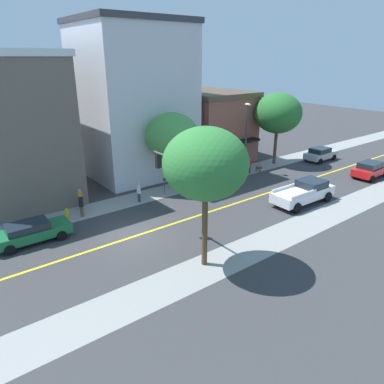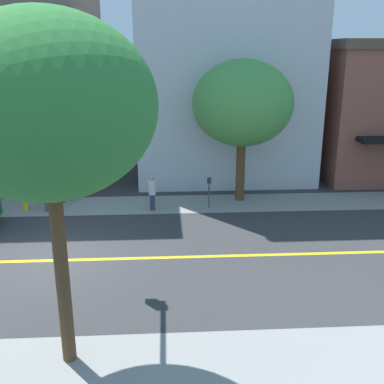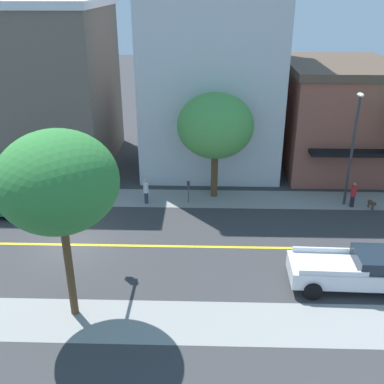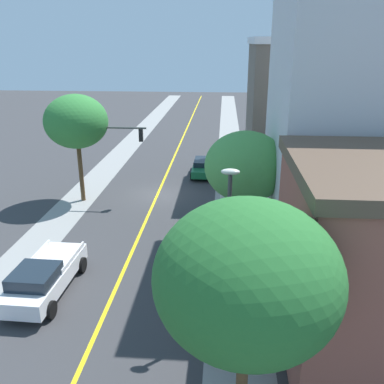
{
  "view_description": "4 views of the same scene",
  "coord_description": "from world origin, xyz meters",
  "px_view_note": "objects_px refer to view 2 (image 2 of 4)",
  "views": [
    {
      "loc": [
        19.04,
        -9.78,
        11.19
      ],
      "look_at": [
        -0.64,
        5.36,
        1.72
      ],
      "focal_mm": 33.46,
      "sensor_mm": 36.0,
      "label": 1
    },
    {
      "loc": [
        14.78,
        3.96,
        7.07
      ],
      "look_at": [
        -2.13,
        4.98,
        1.76
      ],
      "focal_mm": 42.62,
      "sensor_mm": 36.0,
      "label": 2
    },
    {
      "loc": [
        20.5,
        6.94,
        12.58
      ],
      "look_at": [
        -2.65,
        6.26,
        1.94
      ],
      "focal_mm": 42.63,
      "sensor_mm": 36.0,
      "label": 3
    },
    {
      "loc": [
        -5.05,
        30.34,
        11.37
      ],
      "look_at": [
        -3.1,
        4.79,
        2.05
      ],
      "focal_mm": 38.93,
      "sensor_mm": 36.0,
      "label": 4
    }
  ],
  "objects_px": {
    "fire_hydrant": "(25,201)",
    "pedestrian_white_shirt": "(152,192)",
    "pedestrian_orange_shirt": "(61,185)",
    "pedestrian_black_shirt": "(46,192)",
    "street_tree_right_corner": "(243,104)",
    "traffic_light_mast": "(71,177)",
    "parking_meter": "(209,188)",
    "street_tree_left_near": "(46,107)"
  },
  "relations": [
    {
      "from": "pedestrian_black_shirt",
      "to": "pedestrian_orange_shirt",
      "type": "distance_m",
      "value": 1.29
    },
    {
      "from": "street_tree_right_corner",
      "to": "pedestrian_black_shirt",
      "type": "xyz_separation_m",
      "value": [
        1.15,
        -9.03,
        -3.77
      ]
    },
    {
      "from": "street_tree_right_corner",
      "to": "fire_hydrant",
      "type": "distance_m",
      "value": 11.0
    },
    {
      "from": "pedestrian_white_shirt",
      "to": "street_tree_left_near",
      "type": "bearing_deg",
      "value": -77.48
    },
    {
      "from": "fire_hydrant",
      "to": "pedestrian_orange_shirt",
      "type": "distance_m",
      "value": 1.85
    },
    {
      "from": "fire_hydrant",
      "to": "pedestrian_black_shirt",
      "type": "height_order",
      "value": "pedestrian_black_shirt"
    },
    {
      "from": "street_tree_right_corner",
      "to": "pedestrian_orange_shirt",
      "type": "bearing_deg",
      "value": -90.47
    },
    {
      "from": "traffic_light_mast",
      "to": "parking_meter",
      "type": "bearing_deg",
      "value": -25.43
    },
    {
      "from": "traffic_light_mast",
      "to": "pedestrian_orange_shirt",
      "type": "xyz_separation_m",
      "value": [
        -10.24,
        -2.66,
        -3.18
      ]
    },
    {
      "from": "fire_hydrant",
      "to": "pedestrian_white_shirt",
      "type": "relative_size",
      "value": 0.51
    },
    {
      "from": "traffic_light_mast",
      "to": "pedestrian_orange_shirt",
      "type": "height_order",
      "value": "traffic_light_mast"
    },
    {
      "from": "parking_meter",
      "to": "traffic_light_mast",
      "type": "bearing_deg",
      "value": -25.43
    },
    {
      "from": "parking_meter",
      "to": "fire_hydrant",
      "type": "bearing_deg",
      "value": -90.91
    },
    {
      "from": "street_tree_right_corner",
      "to": "parking_meter",
      "type": "distance_m",
      "value": 4.21
    },
    {
      "from": "fire_hydrant",
      "to": "pedestrian_orange_shirt",
      "type": "xyz_separation_m",
      "value": [
        -1.0,
        1.48,
        0.48
      ]
    },
    {
      "from": "pedestrian_white_shirt",
      "to": "pedestrian_black_shirt",
      "type": "xyz_separation_m",
      "value": [
        -0.1,
        -4.78,
        0.05
      ]
    },
    {
      "from": "street_tree_right_corner",
      "to": "traffic_light_mast",
      "type": "height_order",
      "value": "street_tree_right_corner"
    },
    {
      "from": "street_tree_right_corner",
      "to": "fire_hydrant",
      "type": "bearing_deg",
      "value": -84.72
    },
    {
      "from": "street_tree_right_corner",
      "to": "pedestrian_orange_shirt",
      "type": "xyz_separation_m",
      "value": [
        -0.07,
        -8.61,
        -3.79
      ]
    },
    {
      "from": "pedestrian_white_shirt",
      "to": "pedestrian_black_shirt",
      "type": "bearing_deg",
      "value": -159.31
    },
    {
      "from": "street_tree_left_near",
      "to": "street_tree_right_corner",
      "type": "bearing_deg",
      "value": 153.04
    },
    {
      "from": "street_tree_right_corner",
      "to": "traffic_light_mast",
      "type": "bearing_deg",
      "value": -30.32
    },
    {
      "from": "fire_hydrant",
      "to": "pedestrian_white_shirt",
      "type": "distance_m",
      "value": 5.87
    },
    {
      "from": "traffic_light_mast",
      "to": "pedestrian_orange_shirt",
      "type": "distance_m",
      "value": 11.05
    },
    {
      "from": "fire_hydrant",
      "to": "pedestrian_black_shirt",
      "type": "bearing_deg",
      "value": 78.24
    },
    {
      "from": "street_tree_left_near",
      "to": "street_tree_right_corner",
      "type": "relative_size",
      "value": 1.18
    },
    {
      "from": "fire_hydrant",
      "to": "pedestrian_orange_shirt",
      "type": "relative_size",
      "value": 0.5
    },
    {
      "from": "pedestrian_white_shirt",
      "to": "pedestrian_black_shirt",
      "type": "distance_m",
      "value": 4.78
    },
    {
      "from": "street_tree_left_near",
      "to": "fire_hydrant",
      "type": "xyz_separation_m",
      "value": [
        -10.84,
        -4.1,
        -5.55
      ]
    },
    {
      "from": "traffic_light_mast",
      "to": "pedestrian_black_shirt",
      "type": "bearing_deg",
      "value": 18.84
    },
    {
      "from": "pedestrian_white_shirt",
      "to": "pedestrian_orange_shirt",
      "type": "bearing_deg",
      "value": -174.98
    },
    {
      "from": "street_tree_left_near",
      "to": "pedestrian_black_shirt",
      "type": "bearing_deg",
      "value": -164.01
    },
    {
      "from": "street_tree_right_corner",
      "to": "fire_hydrant",
      "type": "relative_size",
      "value": 7.97
    },
    {
      "from": "pedestrian_white_shirt",
      "to": "pedestrian_orange_shirt",
      "type": "distance_m",
      "value": 4.56
    },
    {
      "from": "pedestrian_orange_shirt",
      "to": "pedestrian_white_shirt",
      "type": "bearing_deg",
      "value": 60.44
    },
    {
      "from": "pedestrian_orange_shirt",
      "to": "street_tree_right_corner",
      "type": "bearing_deg",
      "value": 76.87
    },
    {
      "from": "street_tree_right_corner",
      "to": "pedestrian_black_shirt",
      "type": "height_order",
      "value": "street_tree_right_corner"
    },
    {
      "from": "pedestrian_black_shirt",
      "to": "pedestrian_orange_shirt",
      "type": "relative_size",
      "value": 1.02
    },
    {
      "from": "traffic_light_mast",
      "to": "pedestrian_white_shirt",
      "type": "xyz_separation_m",
      "value": [
        -8.92,
        1.7,
        -3.2
      ]
    },
    {
      "from": "pedestrian_black_shirt",
      "to": "traffic_light_mast",
      "type": "bearing_deg",
      "value": -101.2
    },
    {
      "from": "street_tree_right_corner",
      "to": "parking_meter",
      "type": "height_order",
      "value": "street_tree_right_corner"
    },
    {
      "from": "street_tree_left_near",
      "to": "fire_hydrant",
      "type": "bearing_deg",
      "value": -159.26
    }
  ]
}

